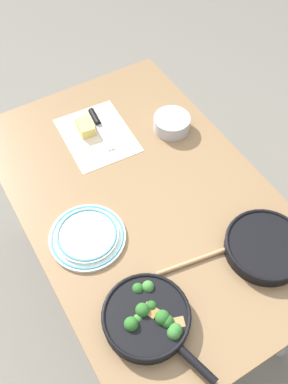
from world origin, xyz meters
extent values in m
plane|color=slate|center=(0.00, 0.00, 0.00)|extent=(14.00, 14.00, 0.00)
cube|color=olive|center=(0.00, 0.00, 0.75)|extent=(1.31, 0.84, 0.03)
cylinder|color=#BCBCC1|center=(-0.59, -0.36, 0.37)|extent=(0.05, 0.05, 0.73)
cylinder|color=#BCBCC1|center=(-0.59, 0.36, 0.37)|extent=(0.05, 0.05, 0.73)
cylinder|color=black|center=(0.39, -0.22, 0.78)|extent=(0.25, 0.25, 0.04)
torus|color=black|center=(0.39, -0.22, 0.80)|extent=(0.26, 0.26, 0.01)
cylinder|color=black|center=(0.57, -0.17, 0.79)|extent=(0.13, 0.06, 0.02)
cylinder|color=#2C6823|center=(0.47, -0.18, 0.78)|extent=(0.01, 0.01, 0.02)
sphere|color=#387A33|center=(0.47, -0.18, 0.81)|extent=(0.04, 0.04, 0.04)
cylinder|color=#245B1C|center=(0.42, -0.19, 0.78)|extent=(0.02, 0.02, 0.02)
sphere|color=#2D6B28|center=(0.42, -0.19, 0.81)|extent=(0.04, 0.04, 0.04)
cylinder|color=#2C6823|center=(0.47, -0.18, 0.78)|extent=(0.01, 0.01, 0.02)
sphere|color=#387A33|center=(0.47, -0.18, 0.81)|extent=(0.04, 0.04, 0.04)
cylinder|color=#357027|center=(0.38, -0.25, 0.78)|extent=(0.01, 0.01, 0.02)
sphere|color=#428438|center=(0.38, -0.25, 0.80)|extent=(0.03, 0.03, 0.03)
cylinder|color=#245B1C|center=(0.37, -0.23, 0.78)|extent=(0.01, 0.01, 0.02)
sphere|color=#2D6B28|center=(0.37, -0.23, 0.81)|extent=(0.04, 0.04, 0.04)
cylinder|color=#357027|center=(0.39, -0.27, 0.78)|extent=(0.01, 0.01, 0.02)
sphere|color=#428438|center=(0.39, -0.27, 0.80)|extent=(0.03, 0.03, 0.03)
cylinder|color=#245B1C|center=(0.43, -0.18, 0.78)|extent=(0.01, 0.01, 0.02)
sphere|color=#2D6B28|center=(0.43, -0.18, 0.80)|extent=(0.04, 0.04, 0.04)
cylinder|color=#357027|center=(0.32, -0.18, 0.78)|extent=(0.01, 0.01, 0.02)
sphere|color=#428438|center=(0.32, -0.18, 0.80)|extent=(0.04, 0.04, 0.04)
cylinder|color=#205218|center=(0.37, -0.20, 0.78)|extent=(0.01, 0.01, 0.02)
sphere|color=#286023|center=(0.37, -0.20, 0.80)|extent=(0.03, 0.03, 0.03)
cylinder|color=#245B1C|center=(0.31, -0.20, 0.78)|extent=(0.01, 0.01, 0.02)
sphere|color=#2D6B28|center=(0.31, -0.20, 0.80)|extent=(0.03, 0.03, 0.03)
cylinder|color=#245B1C|center=(0.39, -0.27, 0.78)|extent=(0.01, 0.01, 0.02)
sphere|color=#2D6B28|center=(0.39, -0.27, 0.81)|extent=(0.04, 0.04, 0.04)
cube|color=olive|center=(0.30, -0.22, 0.79)|extent=(0.04, 0.05, 0.03)
cube|color=#9E703D|center=(0.38, -0.21, 0.79)|extent=(0.05, 0.05, 0.04)
cube|color=#AD7F4C|center=(0.34, -0.23, 0.78)|extent=(0.04, 0.04, 0.02)
cube|color=#AD7F4C|center=(0.45, -0.16, 0.79)|extent=(0.04, 0.05, 0.03)
cylinder|color=black|center=(0.39, 0.22, 0.78)|extent=(0.26, 0.26, 0.04)
torus|color=black|center=(0.39, 0.22, 0.80)|extent=(0.26, 0.26, 0.01)
cylinder|color=#EAD170|center=(0.39, 0.22, 0.78)|extent=(0.21, 0.21, 0.02)
cylinder|color=tan|center=(0.31, 0.03, 0.77)|extent=(0.07, 0.31, 0.02)
ellipsoid|color=tan|center=(0.34, 0.20, 0.77)|extent=(0.05, 0.07, 0.02)
cube|color=beige|center=(-0.34, -0.01, 0.76)|extent=(0.33, 0.27, 0.00)
cube|color=silver|center=(-0.32, 0.01, 0.76)|extent=(0.15, 0.04, 0.01)
cylinder|color=black|center=(-0.43, 0.02, 0.77)|extent=(0.09, 0.03, 0.02)
cube|color=#EACC66|center=(-0.39, -0.04, 0.78)|extent=(0.09, 0.07, 0.04)
cylinder|color=silver|center=(0.05, -0.25, 0.77)|extent=(0.25, 0.25, 0.01)
torus|color=#4C9EB7|center=(0.05, -0.25, 0.77)|extent=(0.24, 0.24, 0.01)
cylinder|color=silver|center=(0.05, -0.25, 0.78)|extent=(0.21, 0.21, 0.01)
torus|color=#4C9EB7|center=(0.05, -0.25, 0.78)|extent=(0.20, 0.20, 0.01)
cylinder|color=#B7B7BC|center=(-0.23, 0.26, 0.79)|extent=(0.14, 0.14, 0.06)
camera|label=1|loc=(0.75, -0.45, 1.99)|focal=40.00mm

